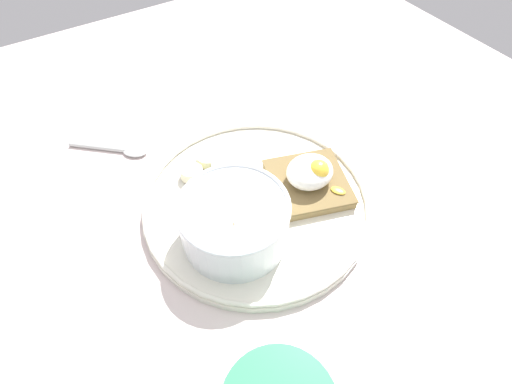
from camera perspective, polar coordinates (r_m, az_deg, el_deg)
name	(u,v)px	position (r cm, az deg, el deg)	size (l,w,h in cm)	color
ground_plane	(256,211)	(54.50, 0.00, -2.66)	(120.00, 120.00, 2.00)	beige
plate	(256,202)	(53.07, 0.00, -1.51)	(29.96, 29.96, 1.60)	silver
oatmeal_bowl	(234,221)	(47.06, -3.12, -4.14)	(13.17, 13.17, 6.41)	white
toast_slice	(308,183)	(54.30, 7.43, 1.25)	(12.87, 12.87, 1.48)	brown
poached_egg	(311,172)	(52.46, 7.88, 2.91)	(6.36, 7.62, 3.99)	white
banana_slice_front	(192,173)	(55.80, -9.17, 2.68)	(4.49, 4.50, 1.79)	#FBF1C3
banana_slice_left	(209,158)	(57.64, -6.77, 4.84)	(4.57, 4.62, 1.48)	beige
banana_slice_back	(233,180)	(54.55, -3.26, 1.71)	(3.81, 3.81, 1.33)	beige
banana_slice_right	(224,167)	(56.12, -4.63, 3.64)	(3.76, 3.87, 1.75)	#F5EFC3
banana_slice_inner	(209,181)	(54.97, -6.78, 1.62)	(5.06, 5.06, 1.04)	#F2EABB
spoon	(118,149)	(63.80, -19.15, 5.79)	(10.23, 9.20, 0.80)	silver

